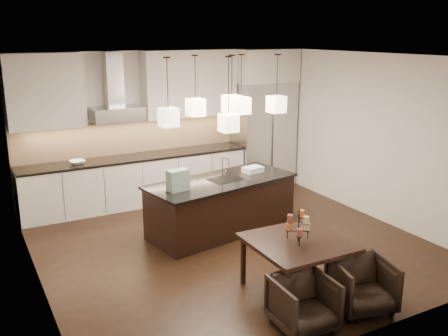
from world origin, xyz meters
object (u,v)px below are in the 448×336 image
island_body (221,207)px  dining_table (297,266)px  armchair_left (303,303)px  armchair_right (362,285)px  refrigerator (263,134)px

island_body → dining_table: island_body is taller
island_body → armchair_left: (-0.51, -2.85, -0.12)m
dining_table → armchair_left: size_ratio=1.77×
island_body → armchair_left: island_body is taller
armchair_right → island_body: bearing=110.4°
refrigerator → armchair_right: bearing=-109.4°
dining_table → armchair_right: bearing=-57.5°
refrigerator → dining_table: size_ratio=1.90×
refrigerator → island_body: size_ratio=0.92×
island_body → dining_table: size_ratio=2.07×
dining_table → armchair_left: 0.79m
dining_table → armchair_right: size_ratio=1.69×
refrigerator → armchair_left: 5.38m
island_body → dining_table: 2.18m
dining_table → refrigerator: bearing=63.6°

